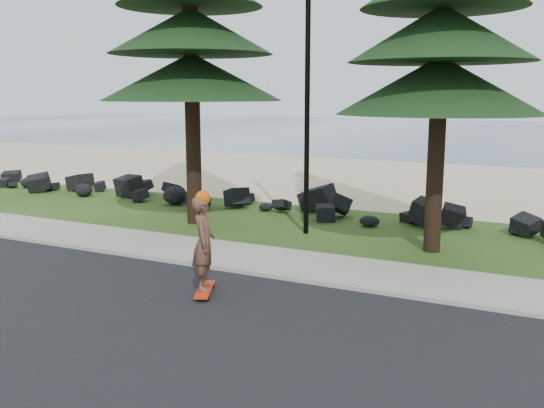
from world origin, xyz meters
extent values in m
plane|color=#234B17|center=(0.00, 0.00, 0.00)|extent=(160.00, 160.00, 0.00)
cube|color=black|center=(0.00, -4.50, 0.01)|extent=(160.00, 7.00, 0.02)
cube|color=#9C988C|center=(0.00, -0.90, 0.05)|extent=(160.00, 0.20, 0.10)
cube|color=#A09B86|center=(0.00, 0.20, 0.04)|extent=(160.00, 2.00, 0.08)
cube|color=beige|center=(0.00, 14.50, 0.01)|extent=(160.00, 15.00, 0.01)
cube|color=#3E5A77|center=(0.00, 51.00, 0.00)|extent=(160.00, 58.00, 0.01)
cylinder|color=black|center=(0.00, 3.20, 4.00)|extent=(0.14, 0.14, 8.00)
cube|color=red|center=(0.33, -2.41, 0.10)|extent=(0.68, 1.08, 0.04)
imported|color=brown|center=(0.33, -2.41, 1.01)|extent=(0.66, 0.77, 1.78)
sphere|color=#D4530B|center=(0.33, -2.41, 1.87)|extent=(0.29, 0.29, 0.29)
camera|label=1|loc=(6.41, -11.72, 3.76)|focal=40.00mm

